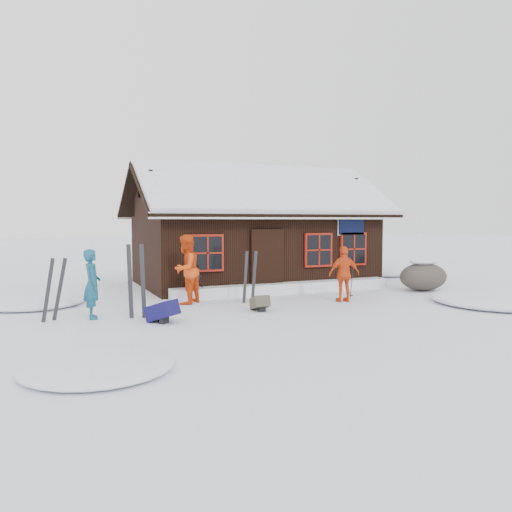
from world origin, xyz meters
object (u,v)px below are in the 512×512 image
object	(u,v)px
boulder	(423,276)
skier_orange_right	(344,274)
skier_teal	(92,284)
ski_pair_left	(54,290)
skier_orange_left	(186,269)
ski_poles	(350,279)
backpack_blue	(162,315)
backpack_olive	(260,305)
skier_crouched	(194,281)

from	to	relation	value
boulder	skier_orange_right	bearing A→B (deg)	-166.45
skier_teal	ski_pair_left	distance (m)	0.86
skier_orange_left	ski_poles	world-z (taller)	skier_orange_left
skier_orange_left	backpack_blue	size ratio (longest dim) A/B	2.99
skier_orange_right	ski_pair_left	world-z (taller)	skier_orange_right
boulder	backpack_blue	distance (m)	9.33
ski_pair_left	backpack_olive	bearing A→B (deg)	-15.41
boulder	ski_poles	distance (m)	3.20
skier_orange_left	boulder	bearing A→B (deg)	132.80
skier_teal	ski_pair_left	world-z (taller)	skier_teal
backpack_blue	skier_teal	bearing A→B (deg)	105.99
skier_orange_left	ski_pair_left	xyz separation A→B (m)	(-3.47, -1.07, -0.26)
boulder	ski_poles	xyz separation A→B (m)	(-3.17, -0.39, 0.07)
ski_poles	ski_pair_left	bearing A→B (deg)	-179.38
skier_orange_left	boulder	xyz separation A→B (m)	(7.98, -0.59, -0.48)
skier_orange_right	backpack_olive	world-z (taller)	skier_orange_right
skier_teal	skier_crouched	bearing A→B (deg)	-59.04
boulder	skier_teal	bearing A→B (deg)	-176.92
skier_orange_left	skier_crouched	world-z (taller)	skier_orange_left
skier_teal	backpack_blue	distance (m)	1.91
skier_orange_left	boulder	world-z (taller)	skier_orange_left
skier_orange_right	backpack_blue	bearing A→B (deg)	16.06
skier_orange_left	skier_crouched	bearing A→B (deg)	-165.74
skier_crouched	ski_poles	bearing A→B (deg)	-48.68
skier_teal	ski_pair_left	xyz separation A→B (m)	(-0.84, 0.09, -0.11)
skier_orange_right	ski_pair_left	bearing A→B (deg)	5.04
skier_crouched	backpack_olive	bearing A→B (deg)	-95.99
boulder	ski_pair_left	bearing A→B (deg)	-177.60
skier_orange_left	ski_pair_left	size ratio (longest dim) A/B	1.28
skier_teal	backpack_olive	distance (m)	4.18
skier_orange_left	skier_crouched	xyz separation A→B (m)	(0.45, 0.70, -0.43)
ski_poles	backpack_olive	bearing A→B (deg)	-165.84
skier_orange_left	backpack_blue	distance (m)	2.67
skier_teal	skier_orange_left	distance (m)	2.87
boulder	ski_poles	world-z (taller)	ski_poles
skier_orange_left	boulder	distance (m)	8.02
boulder	ski_poles	bearing A→B (deg)	-173.00
skier_orange_left	ski_poles	bearing A→B (deg)	125.51
skier_crouched	boulder	xyz separation A→B (m)	(7.53, -1.29, -0.05)
skier_orange_right	boulder	world-z (taller)	skier_orange_right
backpack_blue	ski_poles	bearing A→B (deg)	-24.86
ski_poles	backpack_olive	size ratio (longest dim) A/B	2.28
ski_pair_left	skier_teal	bearing A→B (deg)	-12.80
ski_poles	backpack_olive	world-z (taller)	ski_poles
backpack_olive	backpack_blue	bearing A→B (deg)	-166.05
ski_poles	backpack_olive	xyz separation A→B (m)	(-3.36, -0.85, -0.42)
skier_crouched	ski_poles	size ratio (longest dim) A/B	0.91
ski_poles	backpack_blue	xyz separation A→B (m)	(-6.00, -1.27, -0.39)
backpack_olive	skier_orange_left	bearing A→B (deg)	133.38
backpack_blue	skier_orange_left	bearing A→B (deg)	25.27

